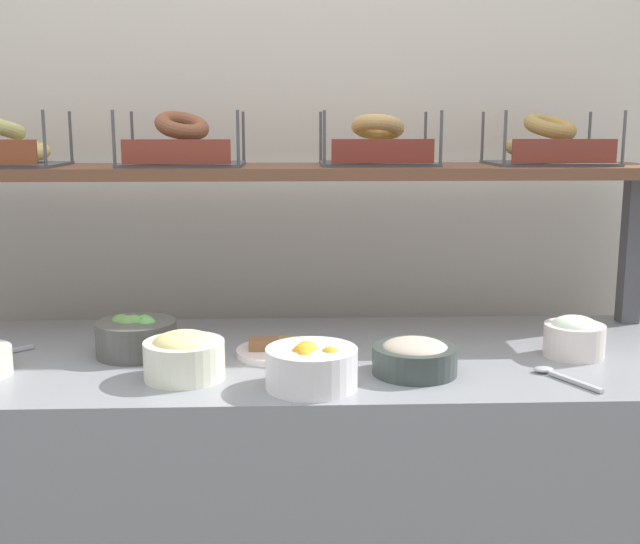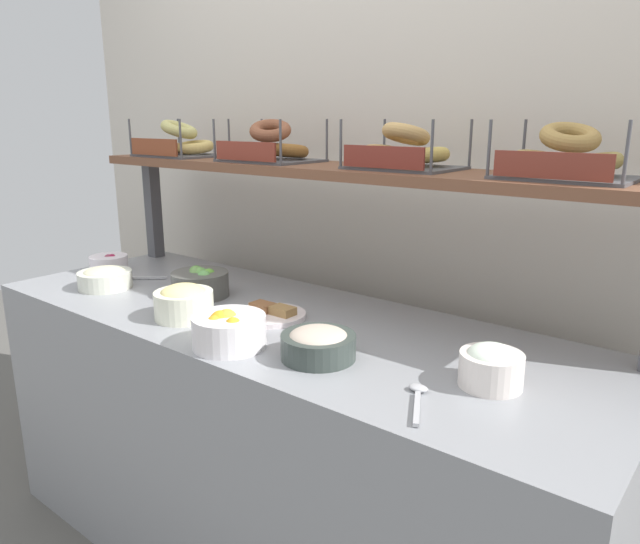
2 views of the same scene
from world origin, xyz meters
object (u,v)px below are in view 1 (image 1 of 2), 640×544
bowl_veggie_mix (136,336)px  serving_plate_white (279,350)px  bowl_cream_cheese (574,336)px  serving_spoon_near_plate (557,375)px  bagel_basket_sesame (377,147)px  bowl_tuna_salad (415,356)px  bowl_egg_salad (184,355)px  bagel_basket_cinnamon_raisin (182,147)px  bowl_fruit_salad (311,366)px  bagel_basket_everything (549,147)px

bowl_veggie_mix → serving_plate_white: bowl_veggie_mix is taller
bowl_cream_cheese → serving_spoon_near_plate: (-0.09, -0.16, -0.04)m
bagel_basket_sesame → bowl_veggie_mix: bearing=-154.9°
bowl_cream_cheese → bowl_tuna_salad: bowl_cream_cheese is taller
bowl_tuna_salad → bowl_egg_salad: 0.50m
bowl_cream_cheese → bagel_basket_cinnamon_raisin: (-0.94, 0.30, 0.43)m
serving_spoon_near_plate → bagel_basket_cinnamon_raisin: (-0.85, 0.46, 0.47)m
bowl_fruit_salad → bagel_basket_everything: (0.64, 0.52, 0.43)m
serving_spoon_near_plate → bagel_basket_cinnamon_raisin: size_ratio=0.52×
serving_plate_white → serving_spoon_near_plate: size_ratio=1.27×
bowl_veggie_mix → bowl_tuna_salad: bearing=-14.6°
bowl_cream_cheese → bowl_fruit_salad: 0.65m
bowl_egg_salad → bagel_basket_cinnamon_raisin: size_ratio=0.56×
serving_plate_white → bagel_basket_sesame: bearing=48.7°
serving_plate_white → bagel_basket_sesame: size_ratio=0.67×
bowl_egg_salad → bagel_basket_cinnamon_raisin: (-0.05, 0.43, 0.43)m
bowl_cream_cheese → bowl_egg_salad: bearing=-171.8°
bowl_veggie_mix → bowl_egg_salad: bowl_egg_salad is taller
bagel_basket_everything → bowl_egg_salad: bearing=-154.0°
bowl_fruit_salad → bowl_cream_cheese: bearing=17.9°
bowl_veggie_mix → serving_plate_white: size_ratio=0.92×
serving_plate_white → bagel_basket_everything: 0.90m
bowl_cream_cheese → bagel_basket_cinnamon_raisin: 1.08m
bagel_basket_cinnamon_raisin → bowl_cream_cheese: bearing=-17.9°
bowl_tuna_salad → bowl_fruit_salad: 0.24m
bowl_tuna_salad → bowl_veggie_mix: bearing=165.4°
serving_plate_white → bowl_veggie_mix: bearing=177.5°
bowl_tuna_salad → bagel_basket_sesame: 0.63m
bowl_egg_salad → bagel_basket_cinnamon_raisin: 0.61m
bowl_fruit_salad → bagel_basket_everything: size_ratio=0.61×
serving_plate_white → serving_spoon_near_plate: (0.60, -0.19, -0.00)m
bowl_tuna_salad → bowl_egg_salad: (-0.50, -0.01, 0.01)m
bowl_veggie_mix → bowl_cream_cheese: size_ratio=1.34×
serving_plate_white → bagel_basket_cinnamon_raisin: bearing=132.8°
bowl_egg_salad → serving_plate_white: bowl_egg_salad is taller
bowl_veggie_mix → bowl_egg_salad: (0.14, -0.18, 0.01)m
bowl_veggie_mix → bowl_tuna_salad: size_ratio=1.01×
bowl_egg_salad → serving_spoon_near_plate: 0.80m
serving_spoon_near_plate → bowl_veggie_mix: bearing=167.5°
bowl_cream_cheese → bagel_basket_cinnamon_raisin: size_ratio=0.45×
bowl_tuna_salad → bowl_egg_salad: bearing=-178.6°
bowl_cream_cheese → bowl_fruit_salad: bowl_fruit_salad is taller
serving_plate_white → bagel_basket_sesame: (0.26, 0.29, 0.47)m
bowl_fruit_salad → bowl_egg_salad: (-0.27, 0.07, 0.00)m
bowl_veggie_mix → bagel_basket_sesame: 0.79m
bowl_veggie_mix → bagel_basket_sesame: (0.59, 0.28, 0.43)m
bowl_egg_salad → serving_spoon_near_plate: bowl_egg_salad is taller
bagel_basket_cinnamon_raisin → bowl_veggie_mix: bearing=-108.9°
bowl_fruit_salad → bagel_basket_everything: bearing=38.9°
bowl_cream_cheese → bagel_basket_everything: 0.54m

